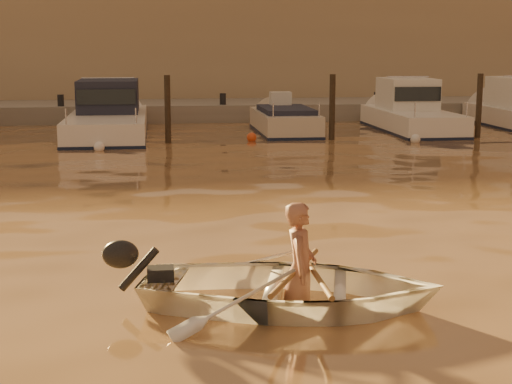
{
  "coord_description": "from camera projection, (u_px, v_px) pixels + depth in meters",
  "views": [
    {
      "loc": [
        -0.63,
        -9.67,
        2.88
      ],
      "look_at": [
        0.84,
        1.56,
        0.75
      ],
      "focal_mm": 55.0,
      "sensor_mm": 36.0,
      "label": 1
    }
  ],
  "objects": [
    {
      "name": "ground_plane",
      "position": [
        207.0,
        273.0,
        10.04
      ],
      "size": [
        160.0,
        160.0,
        0.0
      ],
      "primitive_type": "plane",
      "color": "#92633A",
      "rests_on": "ground"
    },
    {
      "name": "dinghy",
      "position": [
        291.0,
        288.0,
        8.7
      ],
      "size": [
        3.8,
        3.11,
        0.69
      ],
      "primitive_type": "imported",
      "rotation": [
        0.0,
        0.0,
        1.33
      ],
      "color": "white",
      "rests_on": "ground_plane"
    },
    {
      "name": "person",
      "position": [
        300.0,
        269.0,
        8.64
      ],
      "size": [
        0.48,
        0.62,
        1.5
      ],
      "primitive_type": "imported",
      "rotation": [
        0.0,
        0.0,
        1.33
      ],
      "color": "#9C634E",
      "rests_on": "dinghy"
    },
    {
      "name": "outboard_motor",
      "position": [
        159.0,
        279.0,
        8.85
      ],
      "size": [
        0.97,
        0.61,
        0.7
      ],
      "primitive_type": null,
      "rotation": [
        0.0,
        0.0,
        -0.25
      ],
      "color": "black",
      "rests_on": "dinghy"
    },
    {
      "name": "oar_port",
      "position": [
        314.0,
        272.0,
        8.63
      ],
      "size": [
        0.13,
        2.1,
        0.13
      ],
      "primitive_type": "cylinder",
      "rotation": [
        1.54,
        0.0,
        -0.04
      ],
      "color": "brown",
      "rests_on": "dinghy"
    },
    {
      "name": "oar_starboard",
      "position": [
        296.0,
        271.0,
        8.65
      ],
      "size": [
        0.91,
        1.94,
        0.13
      ],
      "primitive_type": "cylinder",
      "rotation": [
        1.54,
        0.0,
        -0.42
      ],
      "color": "brown",
      "rests_on": "dinghy"
    },
    {
      "name": "moored_boat_2",
      "position": [
        108.0,
        116.0,
        25.25
      ],
      "size": [
        2.4,
        8.0,
        1.75
      ],
      "primitive_type": null,
      "color": "white",
      "rests_on": "ground_plane"
    },
    {
      "name": "moored_boat_3",
      "position": [
        285.0,
        126.0,
        26.06
      ],
      "size": [
        1.78,
        5.24,
        0.95
      ],
      "primitive_type": null,
      "color": "beige",
      "rests_on": "ground_plane"
    },
    {
      "name": "moored_boat_4",
      "position": [
        412.0,
        112.0,
        26.54
      ],
      "size": [
        2.07,
        6.43,
        1.75
      ],
      "primitive_type": null,
      "color": "white",
      "rests_on": "ground_plane"
    },
    {
      "name": "piling_2",
      "position": [
        168.0,
        112.0,
        23.29
      ],
      "size": [
        0.18,
        0.18,
        2.2
      ],
      "primitive_type": "cylinder",
      "color": "#2D2319",
      "rests_on": "ground_plane"
    },
    {
      "name": "piling_3",
      "position": [
        332.0,
        111.0,
        23.93
      ],
      "size": [
        0.18,
        0.18,
        2.2
      ],
      "primitive_type": "cylinder",
      "color": "#2D2319",
      "rests_on": "ground_plane"
    },
    {
      "name": "piling_4",
      "position": [
        479.0,
        109.0,
        24.53
      ],
      "size": [
        0.18,
        0.18,
        2.2
      ],
      "primitive_type": "cylinder",
      "color": "#2D2319",
      "rests_on": "ground_plane"
    },
    {
      "name": "fender_c",
      "position": [
        99.0,
        147.0,
        21.64
      ],
      "size": [
        0.3,
        0.3,
        0.3
      ],
      "primitive_type": "sphere",
      "color": "white",
      "rests_on": "ground_plane"
    },
    {
      "name": "fender_d",
      "position": [
        252.0,
        137.0,
        23.9
      ],
      "size": [
        0.3,
        0.3,
        0.3
      ],
      "primitive_type": "sphere",
      "color": "#D24318",
      "rests_on": "ground_plane"
    },
    {
      "name": "fender_e",
      "position": [
        415.0,
        139.0,
        23.44
      ],
      "size": [
        0.3,
        0.3,
        0.3
      ],
      "primitive_type": "sphere",
      "color": "silver",
      "rests_on": "ground_plane"
    },
    {
      "name": "quay",
      "position": [
        169.0,
        115.0,
        30.96
      ],
      "size": [
        52.0,
        4.0,
        1.0
      ],
      "primitive_type": "cube",
      "color": "gray",
      "rests_on": "ground_plane"
    },
    {
      "name": "waterfront_building",
      "position": [
        166.0,
        55.0,
        35.9
      ],
      "size": [
        46.0,
        7.0,
        4.8
      ],
      "primitive_type": "cube",
      "color": "#9E8466",
      "rests_on": "quay"
    }
  ]
}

